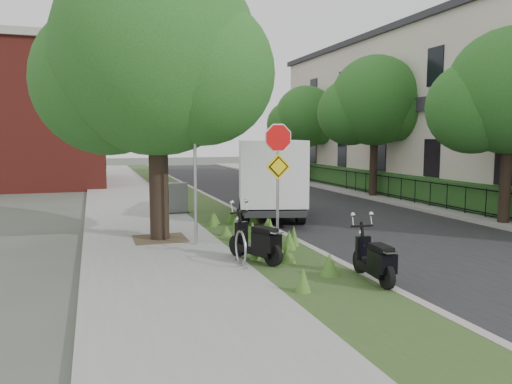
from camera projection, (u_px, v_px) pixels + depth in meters
ground at (339, 255)px, 12.23m from camera, size 120.00×120.00×0.00m
sidewalk_near at (131, 207)px, 20.35m from camera, size 3.50×60.00×0.12m
verge at (197, 204)px, 21.20m from camera, size 2.00×60.00×0.12m
kerb_near at (220, 203)px, 21.51m from camera, size 0.20×60.00×0.13m
road at (295, 201)px, 22.60m from camera, size 7.00×60.00×0.01m
kerb_far at (363, 197)px, 23.68m from camera, size 0.20×60.00×0.13m
footpath_far at (394, 195)px, 24.20m from camera, size 3.20×60.00×0.12m
street_tree_main at (153, 64)px, 13.14m from camera, size 6.21×5.54×7.66m
bare_post at (195, 167)px, 12.70m from camera, size 0.08×0.08×4.00m
bike_hoop at (241, 248)px, 10.77m from camera, size 0.06×0.78×0.77m
sign_assembly at (278, 160)px, 12.09m from camera, size 0.94×0.08×3.22m
fence_far at (377, 184)px, 23.83m from camera, size 0.04×24.00×1.00m
hedge_far at (389, 183)px, 24.04m from camera, size 1.00×24.00×1.10m
terrace_houses at (454, 111)px, 24.77m from camera, size 7.40×26.40×8.20m
brick_building at (23, 115)px, 29.60m from camera, size 9.40×10.40×8.30m
far_tree_a at (507, 98)px, 15.86m from camera, size 4.60×4.10×6.22m
far_tree_b at (373, 105)px, 23.39m from camera, size 4.83×4.31×6.56m
far_tree_c at (305, 120)px, 30.98m from camera, size 4.37×3.89×5.93m
scooter_near at (260, 245)px, 11.00m from camera, size 0.83×1.60×0.81m
scooter_far at (377, 264)px, 9.45m from camera, size 0.41×1.60×0.76m
box_truck at (270, 175)px, 17.74m from camera, size 3.33×5.57×2.37m
utility_cabinet at (177, 198)px, 18.24m from camera, size 0.85×0.58×1.10m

